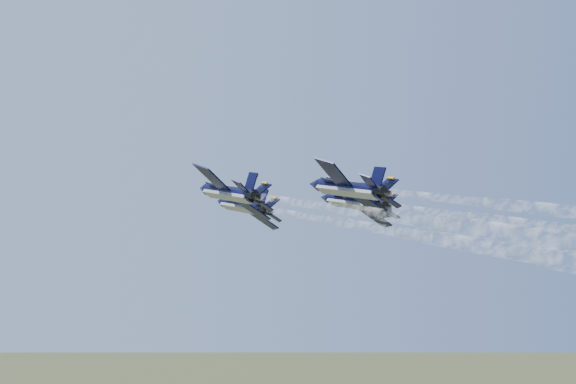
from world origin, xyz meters
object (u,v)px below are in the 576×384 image
object	(u,v)px
jet_lead	(242,206)
jet_right	(354,202)
jet_slot	(347,189)
jet_left	(228,193)

from	to	relation	value
jet_lead	jet_right	size ratio (longest dim) A/B	1.00
jet_lead	jet_slot	distance (m)	26.67
jet_left	jet_slot	xyz separation A→B (m)	(13.12, -8.97, 0.00)
jet_left	jet_right	bearing A→B (deg)	0.25
jet_lead	jet_left	world-z (taller)	same
jet_left	jet_slot	world-z (taller)	same
jet_slot	jet_right	bearing A→B (deg)	48.28
jet_left	jet_right	world-z (taller)	same
jet_lead	jet_slot	size ratio (longest dim) A/B	1.00
jet_right	jet_slot	size ratio (longest dim) A/B	1.00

